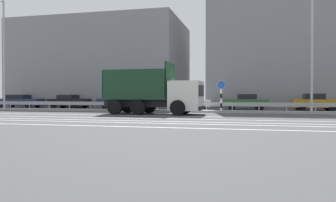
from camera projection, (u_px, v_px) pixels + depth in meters
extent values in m
plane|color=#424244|center=(188.00, 113.00, 24.48)|extent=(320.00, 320.00, 0.00)
cube|color=silver|center=(145.00, 116.00, 21.73)|extent=(65.52, 0.16, 0.01)
cube|color=silver|center=(133.00, 118.00, 19.30)|extent=(65.52, 0.16, 0.01)
cube|color=silver|center=(121.00, 121.00, 17.53)|extent=(65.52, 0.16, 0.01)
cube|color=silver|center=(112.00, 122.00, 16.37)|extent=(65.52, 0.16, 0.01)
cube|color=silver|center=(95.00, 126.00, 14.46)|extent=(65.52, 0.16, 0.01)
cube|color=gray|center=(191.00, 111.00, 25.99)|extent=(36.03, 1.10, 0.18)
cube|color=#9EA0A5|center=(194.00, 104.00, 27.27)|extent=(65.52, 0.04, 0.32)
cylinder|color=#ADADB2|center=(10.00, 106.00, 31.40)|extent=(0.09, 0.09, 0.62)
cylinder|color=#ADADB2|center=(29.00, 106.00, 30.91)|extent=(0.09, 0.09, 0.62)
cylinder|color=#ADADB2|center=(49.00, 106.00, 30.43)|extent=(0.09, 0.09, 0.62)
cylinder|color=#ADADB2|center=(69.00, 107.00, 29.95)|extent=(0.09, 0.09, 0.62)
cylinder|color=#ADADB2|center=(90.00, 107.00, 29.46)|extent=(0.09, 0.09, 0.62)
cylinder|color=#ADADB2|center=(112.00, 107.00, 28.98)|extent=(0.09, 0.09, 0.62)
cylinder|color=#ADADB2|center=(134.00, 107.00, 28.49)|extent=(0.09, 0.09, 0.62)
cylinder|color=#ADADB2|center=(158.00, 107.00, 28.01)|extent=(0.09, 0.09, 0.62)
cylinder|color=#ADADB2|center=(182.00, 108.00, 27.52)|extent=(0.09, 0.09, 0.62)
cylinder|color=#ADADB2|center=(207.00, 108.00, 27.04)|extent=(0.09, 0.09, 0.62)
cylinder|color=#ADADB2|center=(232.00, 108.00, 26.55)|extent=(0.09, 0.09, 0.62)
cylinder|color=#ADADB2|center=(259.00, 108.00, 26.07)|extent=(0.09, 0.09, 0.62)
cylinder|color=#ADADB2|center=(287.00, 109.00, 25.58)|extent=(0.09, 0.09, 0.62)
cylinder|color=#ADADB2|center=(316.00, 109.00, 25.10)|extent=(0.09, 0.09, 0.62)
cube|color=silver|center=(186.00, 96.00, 22.82)|extent=(2.17, 2.52, 2.02)
cube|color=black|center=(201.00, 91.00, 22.54)|extent=(0.09, 2.12, 0.77)
cube|color=black|center=(202.00, 108.00, 22.55)|extent=(0.17, 2.42, 0.24)
cube|color=black|center=(139.00, 103.00, 23.74)|extent=(4.94, 1.49, 0.53)
cube|color=#193823|center=(139.00, 99.00, 23.73)|extent=(4.77, 2.50, 0.12)
cube|color=#193823|center=(144.00, 85.00, 24.81)|extent=(4.71, 0.23, 1.99)
cube|color=#193823|center=(133.00, 84.00, 22.62)|extent=(4.71, 0.23, 1.99)
cube|color=#193823|center=(170.00, 80.00, 23.11)|extent=(0.17, 2.37, 2.49)
cube|color=#193823|center=(110.00, 84.00, 24.31)|extent=(0.17, 2.37, 1.99)
cylinder|color=black|center=(185.00, 107.00, 24.08)|extent=(1.05, 0.35, 1.04)
cylinder|color=black|center=(178.00, 108.00, 21.75)|extent=(1.05, 0.35, 1.04)
cylinder|color=black|center=(149.00, 106.00, 24.81)|extent=(1.05, 0.35, 1.04)
cylinder|color=black|center=(138.00, 107.00, 22.48)|extent=(1.05, 0.35, 1.04)
cylinder|color=black|center=(128.00, 106.00, 25.26)|extent=(1.05, 0.35, 1.04)
cylinder|color=black|center=(115.00, 107.00, 22.92)|extent=(1.05, 0.35, 1.04)
cylinder|color=white|center=(221.00, 110.00, 25.45)|extent=(0.16, 0.16, 0.37)
cylinder|color=black|center=(221.00, 106.00, 25.44)|extent=(0.16, 0.16, 0.37)
cylinder|color=white|center=(221.00, 101.00, 25.43)|extent=(0.16, 0.16, 0.37)
cylinder|color=black|center=(221.00, 96.00, 25.43)|extent=(0.16, 0.16, 0.37)
cylinder|color=white|center=(221.00, 91.00, 25.42)|extent=(0.16, 0.16, 0.37)
cylinder|color=#1E4CB2|center=(221.00, 85.00, 25.41)|extent=(0.61, 0.03, 0.61)
cylinder|color=white|center=(221.00, 85.00, 25.41)|extent=(0.66, 0.02, 0.66)
cylinder|color=#ADADB2|center=(4.00, 55.00, 29.88)|extent=(0.18, 0.18, 10.03)
cylinder|color=#ADADB2|center=(312.00, 51.00, 23.74)|extent=(0.18, 0.18, 9.07)
cube|color=navy|center=(20.00, 102.00, 34.72)|extent=(4.99, 2.22, 0.69)
cube|color=black|center=(19.00, 97.00, 34.73)|extent=(2.16, 1.76, 0.43)
cylinder|color=black|center=(37.00, 105.00, 35.36)|extent=(0.61, 0.25, 0.60)
cylinder|color=black|center=(28.00, 105.00, 33.65)|extent=(0.61, 0.25, 0.60)
cylinder|color=black|center=(12.00, 105.00, 35.81)|extent=(0.61, 0.25, 0.60)
cylinder|color=black|center=(2.00, 105.00, 34.10)|extent=(0.61, 0.25, 0.60)
cube|color=black|center=(69.00, 102.00, 33.95)|extent=(4.08, 1.89, 0.69)
cube|color=black|center=(68.00, 97.00, 33.97)|extent=(1.71, 1.66, 0.42)
cylinder|color=black|center=(84.00, 105.00, 34.53)|extent=(0.60, 0.20, 0.60)
cylinder|color=black|center=(76.00, 106.00, 32.79)|extent=(0.60, 0.20, 0.60)
cylinder|color=black|center=(63.00, 105.00, 35.12)|extent=(0.60, 0.20, 0.60)
cylinder|color=black|center=(53.00, 106.00, 33.38)|extent=(0.60, 0.20, 0.60)
cube|color=navy|center=(122.00, 102.00, 32.48)|extent=(4.78, 2.19, 0.72)
cube|color=black|center=(121.00, 96.00, 32.50)|extent=(2.06, 1.80, 0.45)
cylinder|color=black|center=(139.00, 106.00, 33.13)|extent=(0.61, 0.23, 0.60)
cylinder|color=black|center=(134.00, 106.00, 31.33)|extent=(0.61, 0.23, 0.60)
cylinder|color=black|center=(112.00, 105.00, 33.65)|extent=(0.61, 0.23, 0.60)
cylinder|color=black|center=(105.00, 106.00, 31.84)|extent=(0.61, 0.23, 0.60)
cube|color=silver|center=(189.00, 103.00, 30.68)|extent=(4.53, 2.10, 0.63)
cube|color=black|center=(187.00, 97.00, 30.70)|extent=(1.93, 1.77, 0.53)
cylinder|color=black|center=(205.00, 106.00, 31.20)|extent=(0.61, 0.22, 0.60)
cylinder|color=black|center=(202.00, 107.00, 29.43)|extent=(0.61, 0.22, 0.60)
cylinder|color=black|center=(177.00, 106.00, 31.94)|extent=(0.61, 0.22, 0.60)
cylinder|color=black|center=(172.00, 107.00, 30.17)|extent=(0.61, 0.22, 0.60)
cube|color=#335B33|center=(245.00, 103.00, 29.28)|extent=(4.00, 2.19, 0.70)
cube|color=black|center=(247.00, 97.00, 29.25)|extent=(1.74, 1.80, 0.45)
cylinder|color=black|center=(232.00, 107.00, 28.58)|extent=(0.61, 0.24, 0.60)
cylinder|color=black|center=(231.00, 107.00, 30.38)|extent=(0.61, 0.24, 0.60)
cylinder|color=black|center=(260.00, 107.00, 28.19)|extent=(0.61, 0.24, 0.60)
cylinder|color=black|center=(258.00, 107.00, 29.99)|extent=(0.61, 0.24, 0.60)
cube|color=#B27A14|center=(315.00, 103.00, 28.18)|extent=(3.83, 1.75, 0.70)
cube|color=black|center=(314.00, 96.00, 28.19)|extent=(1.61, 1.53, 0.49)
cylinder|color=black|center=(328.00, 107.00, 28.72)|extent=(0.60, 0.20, 0.60)
cylinder|color=black|center=(332.00, 108.00, 27.11)|extent=(0.60, 0.20, 0.60)
cylinder|color=black|center=(299.00, 107.00, 29.26)|extent=(0.60, 0.20, 0.60)
cylinder|color=black|center=(302.00, 108.00, 27.65)|extent=(0.60, 0.20, 0.60)
cube|color=gray|center=(104.00, 66.00, 41.14)|extent=(19.61, 12.49, 10.19)
cube|color=gray|center=(277.00, 45.00, 35.67)|extent=(14.25, 11.04, 13.59)
cube|color=silver|center=(220.00, 75.00, 46.54)|extent=(3.60, 3.60, 8.57)
sphere|color=gold|center=(220.00, 35.00, 46.44)|extent=(3.24, 3.24, 3.24)
cone|color=gold|center=(220.00, 22.00, 46.41)|extent=(0.30, 0.30, 1.20)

